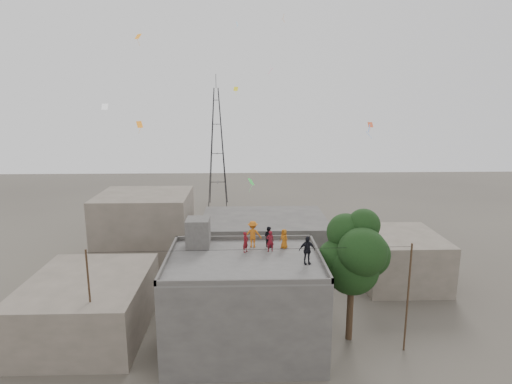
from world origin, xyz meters
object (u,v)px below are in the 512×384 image
at_px(tree, 355,255).
at_px(person_red_adult, 270,241).
at_px(transmission_tower, 217,147).
at_px(person_dark_adult, 307,250).
at_px(stair_head_box, 198,233).

distance_m(tree, person_red_adult, 5.71).
height_order(tree, person_red_adult, tree).
bearing_deg(transmission_tower, person_dark_adult, -79.05).
height_order(transmission_tower, person_red_adult, transmission_tower).
xyz_separation_m(stair_head_box, person_dark_adult, (7.12, -3.54, -0.10)).
xyz_separation_m(stair_head_box, person_red_adult, (4.96, -1.20, -0.27)).
height_order(tree, person_dark_adult, tree).
xyz_separation_m(tree, person_dark_adult, (-3.45, -1.53, 0.90)).
relative_size(transmission_tower, person_dark_adult, 11.10).
height_order(transmission_tower, person_dark_adult, transmission_tower).
relative_size(stair_head_box, person_dark_adult, 1.11).
xyz_separation_m(transmission_tower, person_dark_adult, (7.92, -40.94, -2.07)).
bearing_deg(person_red_adult, person_dark_adult, 121.36).
xyz_separation_m(stair_head_box, transmission_tower, (-0.80, 37.40, 1.97)).
bearing_deg(stair_head_box, person_dark_adult, -26.44).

